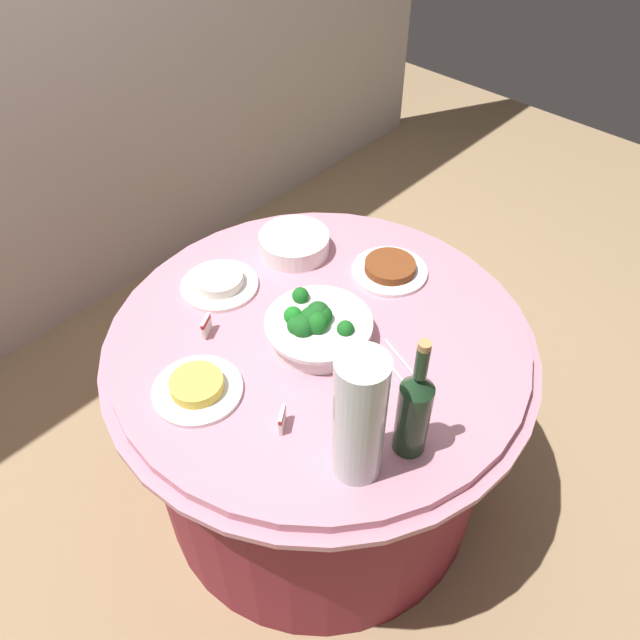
# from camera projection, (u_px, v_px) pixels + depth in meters

# --- Properties ---
(ground_plane) EXTENTS (6.00, 6.00, 0.00)m
(ground_plane) POSITION_uv_depth(u_px,v_px,m) (320.00, 483.00, 2.21)
(ground_plane) COLOR #9E7F5B
(buffet_table) EXTENTS (1.16, 1.16, 0.74)m
(buffet_table) POSITION_uv_depth(u_px,v_px,m) (320.00, 417.00, 1.95)
(buffet_table) COLOR maroon
(buffet_table) RESTS_ON ground_plane
(broccoli_bowl) EXTENTS (0.28, 0.28, 0.11)m
(broccoli_bowl) POSITION_uv_depth(u_px,v_px,m) (317.00, 326.00, 1.65)
(broccoli_bowl) COLOR white
(broccoli_bowl) RESTS_ON buffet_table
(plate_stack) EXTENTS (0.21, 0.21, 0.06)m
(plate_stack) POSITION_uv_depth(u_px,v_px,m) (294.00, 243.00, 1.92)
(plate_stack) COLOR white
(plate_stack) RESTS_ON buffet_table
(wine_bottle) EXTENTS (0.07, 0.07, 0.34)m
(wine_bottle) POSITION_uv_depth(u_px,v_px,m) (414.00, 410.00, 1.35)
(wine_bottle) COLOR #1C3921
(wine_bottle) RESTS_ON buffet_table
(decorative_fruit_vase) EXTENTS (0.11, 0.11, 0.34)m
(decorative_fruit_vase) POSITION_uv_depth(u_px,v_px,m) (359.00, 425.00, 1.30)
(decorative_fruit_vase) COLOR silver
(decorative_fruit_vase) RESTS_ON buffet_table
(serving_tongs) EXTENTS (0.09, 0.17, 0.01)m
(serving_tongs) POSITION_uv_depth(u_px,v_px,m) (398.00, 365.00, 1.61)
(serving_tongs) COLOR silver
(serving_tongs) RESTS_ON buffet_table
(food_plate_fried_egg) EXTENTS (0.22, 0.22, 0.04)m
(food_plate_fried_egg) POSITION_uv_depth(u_px,v_px,m) (197.00, 388.00, 1.54)
(food_plate_fried_egg) COLOR white
(food_plate_fried_egg) RESTS_ON buffet_table
(food_plate_rice) EXTENTS (0.22, 0.22, 0.04)m
(food_plate_rice) POSITION_uv_depth(u_px,v_px,m) (219.00, 283.00, 1.82)
(food_plate_rice) COLOR white
(food_plate_rice) RESTS_ON buffet_table
(food_plate_stir_fry) EXTENTS (0.22, 0.22, 0.04)m
(food_plate_stir_fry) POSITION_uv_depth(u_px,v_px,m) (390.00, 269.00, 1.86)
(food_plate_stir_fry) COLOR white
(food_plate_stir_fry) RESTS_ON buffet_table
(label_placard_front) EXTENTS (0.05, 0.04, 0.05)m
(label_placard_front) POSITION_uv_depth(u_px,v_px,m) (282.00, 419.00, 1.46)
(label_placard_front) COLOR white
(label_placard_front) RESTS_ON buffet_table
(label_placard_mid) EXTENTS (0.05, 0.03, 0.05)m
(label_placard_mid) POSITION_uv_depth(u_px,v_px,m) (206.00, 325.00, 1.67)
(label_placard_mid) COLOR white
(label_placard_mid) RESTS_ON buffet_table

